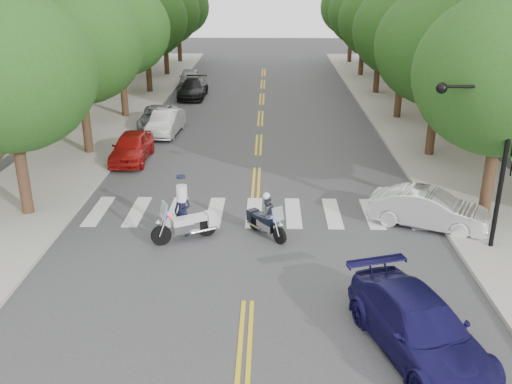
{
  "coord_description": "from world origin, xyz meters",
  "views": [
    {
      "loc": [
        0.58,
        -14.22,
        8.93
      ],
      "look_at": [
        0.1,
        5.41,
        1.3
      ],
      "focal_mm": 40.0,
      "sensor_mm": 36.0,
      "label": 1
    }
  ],
  "objects_px": {
    "motorcycle_parked": "(190,225)",
    "motorcycle_police": "(265,216)",
    "sedan_blue": "(419,327)",
    "officer_standing": "(183,212)",
    "convertible": "(428,209)"
  },
  "relations": [
    {
      "from": "motorcycle_parked",
      "to": "sedan_blue",
      "type": "height_order",
      "value": "motorcycle_parked"
    },
    {
      "from": "convertible",
      "to": "motorcycle_parked",
      "type": "bearing_deg",
      "value": 122.06
    },
    {
      "from": "motorcycle_police",
      "to": "convertible",
      "type": "xyz_separation_m",
      "value": [
        6.03,
        0.93,
        -0.04
      ]
    },
    {
      "from": "motorcycle_police",
      "to": "convertible",
      "type": "relative_size",
      "value": 0.41
    },
    {
      "from": "motorcycle_parked",
      "to": "convertible",
      "type": "distance_m",
      "value": 8.8
    },
    {
      "from": "motorcycle_police",
      "to": "motorcycle_parked",
      "type": "relative_size",
      "value": 0.79
    },
    {
      "from": "motorcycle_parked",
      "to": "motorcycle_police",
      "type": "bearing_deg",
      "value": -110.74
    },
    {
      "from": "convertible",
      "to": "motorcycle_police",
      "type": "bearing_deg",
      "value": 122.53
    },
    {
      "from": "motorcycle_police",
      "to": "motorcycle_parked",
      "type": "distance_m",
      "value": 2.71
    },
    {
      "from": "officer_standing",
      "to": "sedan_blue",
      "type": "relative_size",
      "value": 0.36
    },
    {
      "from": "motorcycle_police",
      "to": "sedan_blue",
      "type": "height_order",
      "value": "motorcycle_police"
    },
    {
      "from": "motorcycle_parked",
      "to": "officer_standing",
      "type": "distance_m",
      "value": 0.56
    },
    {
      "from": "convertible",
      "to": "sedan_blue",
      "type": "relative_size",
      "value": 0.85
    },
    {
      "from": "motorcycle_parked",
      "to": "convertible",
      "type": "height_order",
      "value": "motorcycle_parked"
    },
    {
      "from": "motorcycle_parked",
      "to": "officer_standing",
      "type": "xyz_separation_m",
      "value": [
        -0.28,
        0.31,
        0.37
      ]
    }
  ]
}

